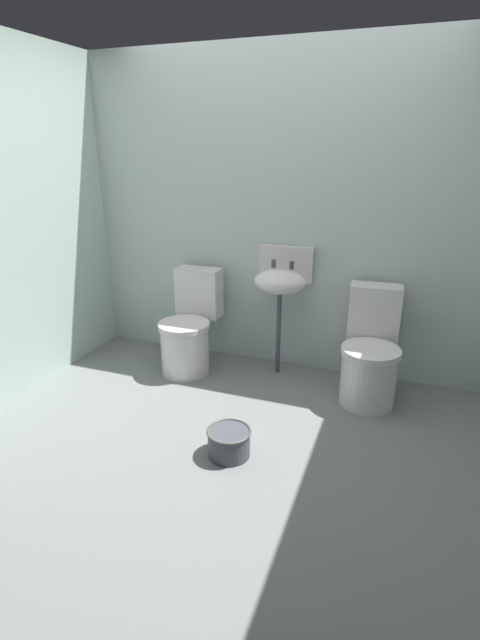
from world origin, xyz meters
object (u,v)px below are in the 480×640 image
Objects in this scene: toilet_left at (189,331)px; toilet_right at (370,356)px; bucket at (229,442)px; sink at (281,280)px.

toilet_right is at bearing 179.61° from toilet_left.
toilet_right is at bearing 54.80° from bucket.
sink reaches higher than toilet_left.
toilet_left is 0.84m from sink.
sink reaches higher than bucket.
sink is at bearing -19.01° from toilet_right.
toilet_left is 1.00× the size of toilet_right.
sink is at bearing -165.17° from toilet_left.
bucket is at bearing -88.69° from sink.
toilet_left is at bearing -164.77° from sink.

